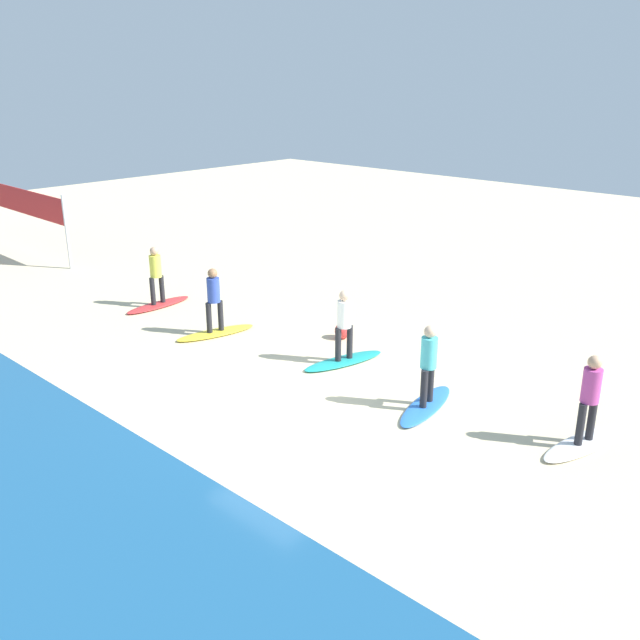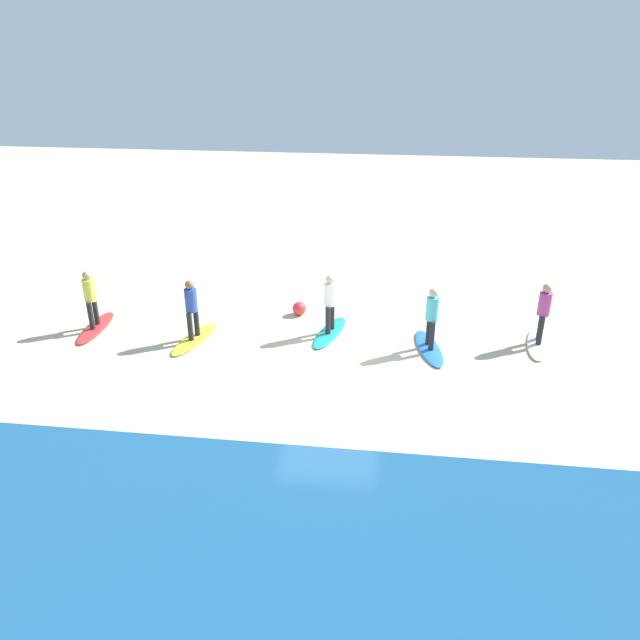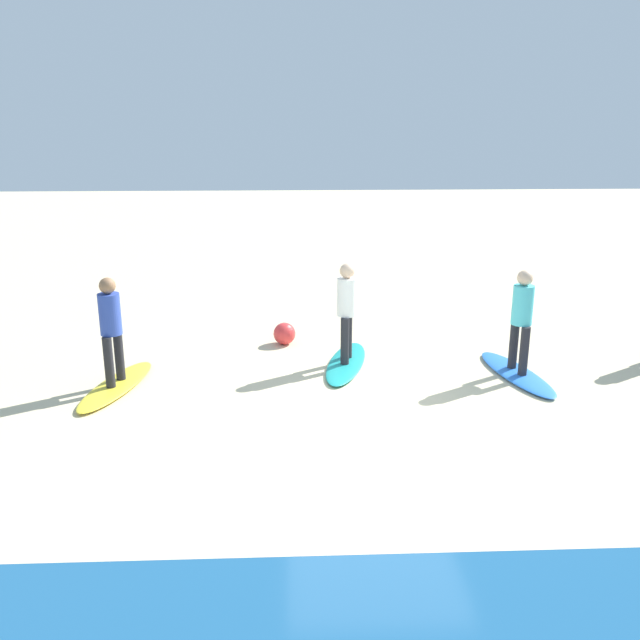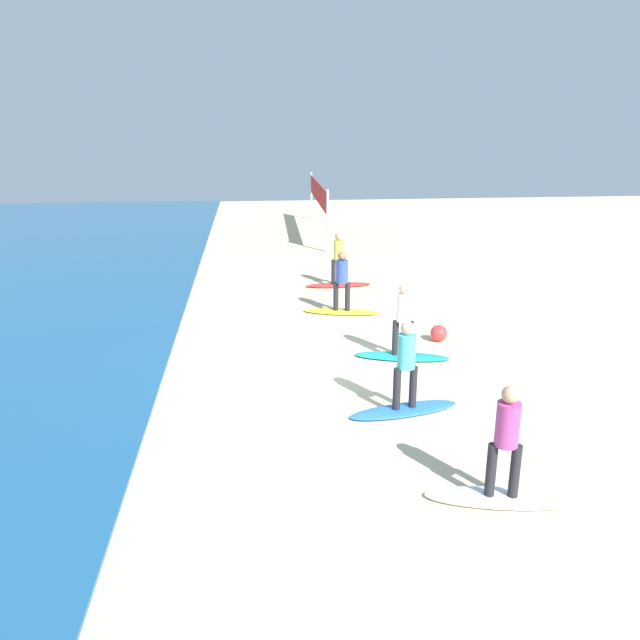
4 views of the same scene
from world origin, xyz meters
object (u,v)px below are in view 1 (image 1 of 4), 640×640
(surfboard_blue, at_px, (426,406))
(surfer_yellow, at_px, (214,296))
(surfer_white, at_px, (590,393))
(beach_ball, at_px, (343,331))
(surfboard_yellow, at_px, (216,333))
(surfboard_white, at_px, (583,444))
(surfboard_teal, at_px, (344,361))
(surfer_teal, at_px, (344,320))
(surfboard_red, at_px, (159,305))
(surfer_blue, at_px, (429,359))
(volleyball_net, at_px, (8,200))
(surfer_red, at_px, (156,271))

(surfboard_blue, bearing_deg, surfer_yellow, -99.48)
(surfer_white, xyz_separation_m, surfer_yellow, (9.14, 0.90, 0.00))
(beach_ball, bearing_deg, surfboard_yellow, 37.96)
(surfboard_white, distance_m, surfer_white, 0.99)
(surfboard_teal, distance_m, surfer_teal, 0.99)
(surfer_white, xyz_separation_m, surfboard_red, (12.11, 0.57, -0.99))
(surfboard_white, bearing_deg, surfer_teal, -77.97)
(surfer_blue, xyz_separation_m, surfboard_yellow, (6.25, 0.24, -0.99))
(surfboard_blue, bearing_deg, surfer_blue, 168.35)
(surfer_teal, xyz_separation_m, volleyball_net, (16.64, 0.06, 0.75))
(surfer_teal, relative_size, surfer_yellow, 1.00)
(surfboard_teal, relative_size, beach_ball, 5.24)
(surfboard_white, relative_size, surfer_white, 1.28)
(surfboard_blue, height_order, surfer_red, surfer_red)
(surfboard_white, height_order, surfer_blue, surfer_blue)
(surfer_white, relative_size, surfboard_red, 0.78)
(surfboard_white, bearing_deg, surfer_red, -75.91)
(surfer_yellow, relative_size, surfboard_red, 0.78)
(surfboard_blue, distance_m, surfboard_red, 9.22)
(surfer_yellow, height_order, surfboard_red, surfer_yellow)
(surfer_blue, relative_size, surfer_teal, 1.00)
(surfer_blue, bearing_deg, surfer_teal, -12.68)
(surfer_white, xyz_separation_m, surfer_teal, (5.57, 0.06, 0.00))
(surfer_white, bearing_deg, beach_ball, -9.31)
(surfboard_teal, distance_m, surfer_yellow, 3.80)
(surfboard_teal, bearing_deg, surfer_teal, 0.00)
(surfboard_blue, relative_size, surfboard_yellow, 1.00)
(surfer_red, bearing_deg, surfboard_yellow, 173.69)
(beach_ball, bearing_deg, surfer_yellow, 37.96)
(surfboard_white, bearing_deg, surfboard_red, -75.91)
(surfboard_blue, xyz_separation_m, surfer_blue, (0.00, -0.00, 0.99))
(surfboard_yellow, xyz_separation_m, beach_ball, (-2.54, -1.98, 0.16))
(surfboard_red, bearing_deg, surfer_red, 88.07)
(surfer_teal, bearing_deg, surfboard_teal, 0.00)
(surfboard_white, height_order, surfer_white, surfer_white)
(surfer_white, height_order, surfboard_blue, surfer_white)
(surfer_white, relative_size, surfboard_teal, 0.78)
(surfboard_blue, distance_m, surfer_yellow, 6.33)
(surfer_yellow, bearing_deg, surfer_white, -174.37)
(surfer_red, relative_size, beach_ball, 4.09)
(surfboard_red, relative_size, volleyball_net, 0.23)
(surfer_blue, xyz_separation_m, surfer_teal, (2.68, -0.60, 0.00))
(surfer_teal, bearing_deg, surfboard_red, 4.47)
(volleyball_net, bearing_deg, surfer_white, -179.69)
(beach_ball, bearing_deg, surfboard_white, 170.69)
(surfer_yellow, height_order, volleyball_net, volleyball_net)
(surfer_blue, xyz_separation_m, beach_ball, (3.71, -1.75, -0.84))
(surfer_teal, distance_m, volleyball_net, 16.66)
(surfboard_white, xyz_separation_m, surfer_blue, (2.89, 0.66, 0.99))
(surfboard_yellow, bearing_deg, beach_ball, 141.99)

